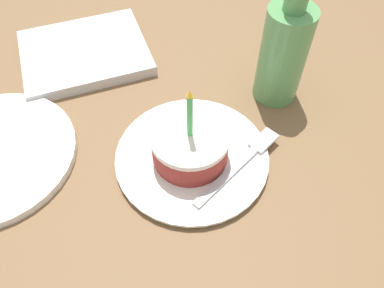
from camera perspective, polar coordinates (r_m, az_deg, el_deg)
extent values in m
cube|color=brown|center=(0.57, -3.29, -2.51)|extent=(2.40, 2.40, 0.04)
cylinder|color=white|center=(0.55, 0.00, -2.00)|extent=(0.21, 0.21, 0.01)
cylinder|color=white|center=(0.54, 0.00, -1.84)|extent=(0.22, 0.22, 0.01)
cylinder|color=#99332D|center=(0.52, -0.31, -0.47)|extent=(0.11, 0.11, 0.04)
cylinder|color=silver|center=(0.50, -0.32, 1.25)|extent=(0.11, 0.11, 0.01)
cylinder|color=#4CBF66|center=(0.47, -0.34, 4.25)|extent=(0.01, 0.01, 0.07)
cone|color=yellow|center=(0.44, -0.37, 7.72)|extent=(0.01, 0.01, 0.01)
cube|color=#B2B2B7|center=(0.52, 5.28, -4.93)|extent=(0.12, 0.07, 0.00)
cube|color=#B2B2B7|center=(0.56, 10.89, 0.50)|extent=(0.05, 0.04, 0.00)
cylinder|color=#599959|center=(0.60, 13.64, 12.91)|extent=(0.07, 0.07, 0.16)
cube|color=silver|center=(0.73, -16.01, 13.22)|extent=(0.22, 0.18, 0.02)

